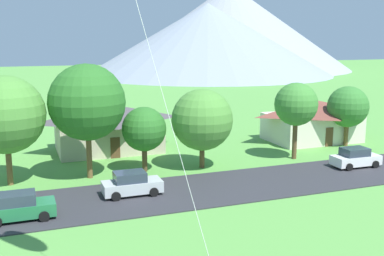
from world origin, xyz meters
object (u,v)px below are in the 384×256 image
(tree_left_of_center, at_px, (202,120))
(tree_far_right, at_px, (296,105))
(parked_car_silver_west_end, at_px, (132,184))
(tree_near_left, at_px, (144,129))
(house_right_center, at_px, (108,126))
(tree_center, at_px, (5,115))
(parked_car_green_mid_west, at_px, (19,207))
(parked_car_white_mid_east, at_px, (355,158))
(tree_right_of_center, at_px, (348,107))
(tree_near_right, at_px, (87,102))
(house_leftmost, at_px, (312,119))

(tree_left_of_center, height_order, tree_far_right, tree_far_right)
(tree_far_right, xyz_separation_m, parked_car_silver_west_end, (-16.67, -4.98, -4.24))
(tree_near_left, bearing_deg, house_right_center, 99.55)
(tree_center, relative_size, parked_car_green_mid_west, 2.00)
(parked_car_green_mid_west, distance_m, parked_car_white_mid_east, 27.64)
(house_right_center, height_order, parked_car_white_mid_east, house_right_center)
(tree_left_of_center, bearing_deg, tree_right_of_center, 8.44)
(parked_car_silver_west_end, distance_m, parked_car_white_mid_east, 19.96)
(tree_far_right, height_order, parked_car_white_mid_east, tree_far_right)
(house_right_center, height_order, parked_car_silver_west_end, house_right_center)
(tree_near_right, xyz_separation_m, parked_car_white_mid_east, (22.09, -5.01, -5.27))
(tree_far_right, relative_size, parked_car_green_mid_west, 1.69)
(tree_left_of_center, bearing_deg, tree_near_right, 177.99)
(tree_far_right, height_order, parked_car_green_mid_west, tree_far_right)
(tree_center, distance_m, tree_right_of_center, 32.92)
(house_right_center, bearing_deg, tree_near_left, -80.45)
(house_leftmost, height_order, tree_center, tree_center)
(house_leftmost, relative_size, tree_left_of_center, 1.47)
(house_leftmost, height_order, tree_left_of_center, tree_left_of_center)
(house_right_center, xyz_separation_m, parked_car_green_mid_west, (-8.62, -16.43, -1.58))
(tree_near_left, bearing_deg, house_leftmost, 14.94)
(tree_right_of_center, distance_m, parked_car_white_mid_east, 9.23)
(tree_right_of_center, relative_size, tree_near_right, 0.68)
(tree_near_right, relative_size, parked_car_white_mid_east, 2.16)
(tree_far_right, bearing_deg, house_right_center, 149.06)
(house_leftmost, height_order, parked_car_silver_west_end, house_leftmost)
(parked_car_white_mid_east, bearing_deg, tree_far_right, 126.18)
(tree_center, bearing_deg, parked_car_silver_west_end, -35.37)
(tree_near_right, distance_m, parked_car_white_mid_east, 23.26)
(house_leftmost, xyz_separation_m, tree_center, (-30.98, -5.41, 3.11))
(house_right_center, xyz_separation_m, tree_far_right, (15.61, -9.36, 2.66))
(house_leftmost, bearing_deg, tree_center, -170.09)
(tree_right_of_center, xyz_separation_m, parked_car_green_mid_west, (-32.25, -9.81, -3.25))
(tree_left_of_center, bearing_deg, tree_near_left, 172.89)
(house_leftmost, xyz_separation_m, parked_car_green_mid_west, (-30.40, -13.30, -1.48))
(house_right_center, bearing_deg, tree_left_of_center, -55.09)
(tree_near_right, bearing_deg, tree_left_of_center, -2.01)
(tree_far_right, height_order, parked_car_silver_west_end, tree_far_right)
(house_right_center, xyz_separation_m, tree_near_left, (1.44, -8.56, 1.18))
(house_right_center, xyz_separation_m, parked_car_white_mid_east, (18.90, -13.86, -1.58))
(tree_near_left, height_order, tree_center, tree_center)
(tree_left_of_center, height_order, tree_center, tree_center)
(tree_far_right, bearing_deg, tree_center, 178.14)
(tree_center, bearing_deg, tree_right_of_center, 3.36)
(tree_near_left, relative_size, tree_right_of_center, 0.88)
(house_leftmost, xyz_separation_m, tree_near_left, (-20.34, -5.43, 1.27))
(house_right_center, bearing_deg, tree_far_right, -30.94)
(tree_near_left, bearing_deg, tree_far_right, -3.20)
(parked_car_green_mid_west, bearing_deg, parked_car_silver_west_end, 15.53)
(tree_right_of_center, height_order, tree_far_right, tree_far_right)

